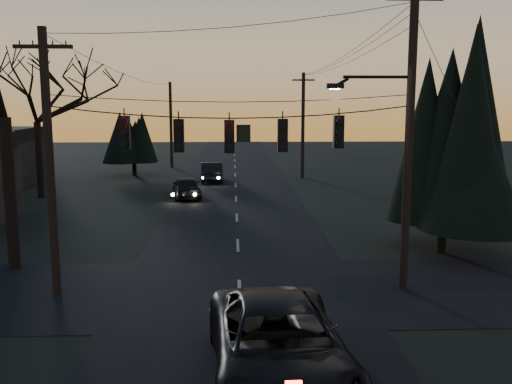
{
  "coord_description": "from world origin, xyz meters",
  "views": [
    {
      "loc": [
        -0.19,
        -8.21,
        6.25
      ],
      "look_at": [
        0.51,
        8.9,
        3.51
      ],
      "focal_mm": 40.0,
      "sensor_mm": 36.0,
      "label": 1
    }
  ],
  "objects_px": {
    "utility_pole_right": "(403,289)",
    "utility_pole_far_l": "(172,167)",
    "utility_pole_left": "(57,293)",
    "bare_tree_left": "(0,53)",
    "evergreen_right": "(447,133)",
    "sedan_oncoming_b": "(212,172)",
    "suv_near": "(279,346)",
    "sedan_oncoming_a": "(187,187)",
    "utility_pole_far_r": "(302,178)"
  },
  "relations": [
    {
      "from": "utility_pole_far_l",
      "to": "utility_pole_left",
      "type": "bearing_deg",
      "value": -90.0
    },
    {
      "from": "utility_pole_far_r",
      "to": "bare_tree_left",
      "type": "bearing_deg",
      "value": -119.1
    },
    {
      "from": "bare_tree_left",
      "to": "suv_near",
      "type": "bearing_deg",
      "value": -45.04
    },
    {
      "from": "evergreen_right",
      "to": "utility_pole_right",
      "type": "bearing_deg",
      "value": -123.22
    },
    {
      "from": "bare_tree_left",
      "to": "sedan_oncoming_a",
      "type": "relative_size",
      "value": 2.68
    },
    {
      "from": "utility_pole_right",
      "to": "utility_pole_far_r",
      "type": "height_order",
      "value": "utility_pole_right"
    },
    {
      "from": "sedan_oncoming_a",
      "to": "evergreen_right",
      "type": "bearing_deg",
      "value": 121.3
    },
    {
      "from": "utility_pole_far_l",
      "to": "sedan_oncoming_b",
      "type": "distance_m",
      "value": 10.73
    },
    {
      "from": "utility_pole_far_r",
      "to": "evergreen_right",
      "type": "xyz_separation_m",
      "value": [
        2.98,
        -23.45,
        4.95
      ]
    },
    {
      "from": "utility_pole_far_r",
      "to": "utility_pole_far_l",
      "type": "xyz_separation_m",
      "value": [
        -11.5,
        8.0,
        0.0
      ]
    },
    {
      "from": "utility_pole_far_l",
      "to": "evergreen_right",
      "type": "relative_size",
      "value": 0.92
    },
    {
      "from": "utility_pole_far_r",
      "to": "sedan_oncoming_a",
      "type": "distance_m",
      "value": 12.89
    },
    {
      "from": "utility_pole_right",
      "to": "utility_pole_far_l",
      "type": "height_order",
      "value": "utility_pole_right"
    },
    {
      "from": "utility_pole_left",
      "to": "suv_near",
      "type": "bearing_deg",
      "value": -42.93
    },
    {
      "from": "bare_tree_left",
      "to": "utility_pole_right",
      "type": "bearing_deg",
      "value": -11.89
    },
    {
      "from": "utility_pole_right",
      "to": "suv_near",
      "type": "xyz_separation_m",
      "value": [
        -4.7,
        -6.33,
        0.89
      ]
    },
    {
      "from": "utility_pole_far_l",
      "to": "sedan_oncoming_a",
      "type": "relative_size",
      "value": 1.89
    },
    {
      "from": "utility_pole_right",
      "to": "utility_pole_left",
      "type": "relative_size",
      "value": 1.18
    },
    {
      "from": "utility_pole_far_r",
      "to": "sedan_oncoming_a",
      "type": "bearing_deg",
      "value": -132.53
    },
    {
      "from": "evergreen_right",
      "to": "bare_tree_left",
      "type": "bearing_deg",
      "value": -174.55
    },
    {
      "from": "bare_tree_left",
      "to": "evergreen_right",
      "type": "xyz_separation_m",
      "value": [
        16.93,
        1.61,
        -2.98
      ]
    },
    {
      "from": "sedan_oncoming_b",
      "to": "suv_near",
      "type": "bearing_deg",
      "value": 91.71
    },
    {
      "from": "utility_pole_right",
      "to": "bare_tree_left",
      "type": "xyz_separation_m",
      "value": [
        -13.95,
        2.94,
        7.93
      ]
    },
    {
      "from": "sedan_oncoming_b",
      "to": "sedan_oncoming_a",
      "type": "bearing_deg",
      "value": 77.01
    },
    {
      "from": "evergreen_right",
      "to": "sedan_oncoming_a",
      "type": "relative_size",
      "value": 2.06
    },
    {
      "from": "bare_tree_left",
      "to": "evergreen_right",
      "type": "distance_m",
      "value": 17.27
    },
    {
      "from": "utility_pole_far_l",
      "to": "sedan_oncoming_a",
      "type": "bearing_deg",
      "value": -80.9
    },
    {
      "from": "utility_pole_far_r",
      "to": "utility_pole_far_l",
      "type": "distance_m",
      "value": 14.01
    },
    {
      "from": "utility_pole_right",
      "to": "sedan_oncoming_a",
      "type": "height_order",
      "value": "utility_pole_right"
    },
    {
      "from": "utility_pole_far_l",
      "to": "sedan_oncoming_b",
      "type": "relative_size",
      "value": 1.73
    },
    {
      "from": "utility_pole_far_r",
      "to": "suv_near",
      "type": "xyz_separation_m",
      "value": [
        -4.7,
        -34.33,
        0.89
      ]
    },
    {
      "from": "utility_pole_left",
      "to": "suv_near",
      "type": "distance_m",
      "value": 9.33
    },
    {
      "from": "utility_pole_far_r",
      "to": "utility_pole_right",
      "type": "bearing_deg",
      "value": -90.0
    },
    {
      "from": "utility_pole_right",
      "to": "sedan_oncoming_a",
      "type": "distance_m",
      "value": 20.47
    },
    {
      "from": "utility_pole_left",
      "to": "bare_tree_left",
      "type": "bearing_deg",
      "value": 129.84
    },
    {
      "from": "utility_pole_far_l",
      "to": "suv_near",
      "type": "height_order",
      "value": "utility_pole_far_l"
    },
    {
      "from": "utility_pole_right",
      "to": "evergreen_right",
      "type": "distance_m",
      "value": 7.35
    },
    {
      "from": "evergreen_right",
      "to": "sedan_oncoming_a",
      "type": "distance_m",
      "value": 18.69
    },
    {
      "from": "utility_pole_far_l",
      "to": "suv_near",
      "type": "relative_size",
      "value": 1.25
    },
    {
      "from": "utility_pole_far_r",
      "to": "utility_pole_left",
      "type": "bearing_deg",
      "value": -112.33
    },
    {
      "from": "evergreen_right",
      "to": "sedan_oncoming_b",
      "type": "relative_size",
      "value": 1.89
    },
    {
      "from": "utility_pole_right",
      "to": "utility_pole_far_l",
      "type": "distance_m",
      "value": 37.79
    },
    {
      "from": "utility_pole_far_r",
      "to": "bare_tree_left",
      "type": "distance_m",
      "value": 29.76
    },
    {
      "from": "sedan_oncoming_a",
      "to": "utility_pole_far_r",
      "type": "bearing_deg",
      "value": -141.14
    },
    {
      "from": "utility_pole_left",
      "to": "bare_tree_left",
      "type": "distance_m",
      "value": 8.8
    },
    {
      "from": "sedan_oncoming_b",
      "to": "evergreen_right",
      "type": "bearing_deg",
      "value": 112.63
    },
    {
      "from": "utility_pole_right",
      "to": "utility_pole_far_r",
      "type": "xyz_separation_m",
      "value": [
        0.0,
        28.0,
        0.0
      ]
    },
    {
      "from": "utility_pole_left",
      "to": "utility_pole_far_l",
      "type": "xyz_separation_m",
      "value": [
        0.0,
        36.0,
        0.0
      ]
    },
    {
      "from": "utility_pole_far_r",
      "to": "evergreen_right",
      "type": "relative_size",
      "value": 0.98
    },
    {
      "from": "utility_pole_far_r",
      "to": "sedan_oncoming_b",
      "type": "distance_m",
      "value": 7.63
    }
  ]
}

